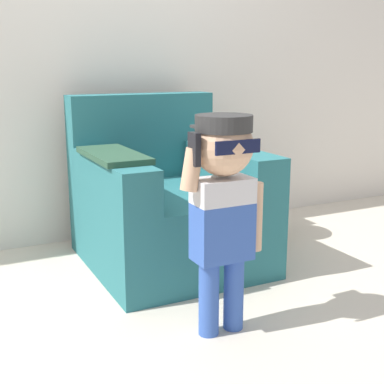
% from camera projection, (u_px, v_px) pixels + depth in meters
% --- Properties ---
extents(ground_plane, '(10.00, 10.00, 0.00)m').
position_uv_depth(ground_plane, '(144.00, 266.00, 3.09)').
color(ground_plane, beige).
extents(wall_back, '(10.00, 0.05, 2.60)m').
position_uv_depth(wall_back, '(100.00, 38.00, 3.37)').
color(wall_back, silver).
rests_on(wall_back, ground_plane).
extents(armchair, '(0.93, 1.02, 0.96)m').
position_uv_depth(armchair, '(166.00, 205.00, 3.11)').
color(armchair, '#286B70').
rests_on(armchair, ground_plane).
extents(person_child, '(0.39, 0.29, 0.94)m').
position_uv_depth(person_child, '(223.00, 191.00, 2.20)').
color(person_child, '#3356AD').
rests_on(person_child, ground_plane).
extents(side_table, '(0.35, 0.35, 0.41)m').
position_uv_depth(side_table, '(262.00, 202.00, 3.54)').
color(side_table, beige).
rests_on(side_table, ground_plane).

